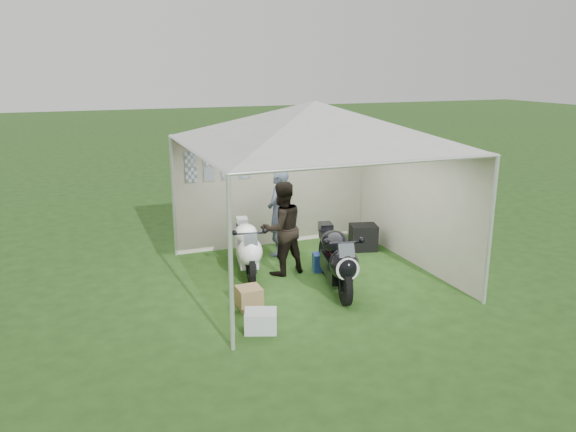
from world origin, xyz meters
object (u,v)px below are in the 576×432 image
Objects in this scene: canopy_tent at (314,127)px; crate_1 at (249,297)px; motorcycle_black at (337,258)px; equipment_box at (363,237)px; crate_0 at (261,321)px; motorcycle_white at (247,247)px; person_dark_jacket at (282,228)px; crate_2 at (250,299)px; paddock_stand at (325,262)px; person_blue_jacket at (279,213)px.

canopy_tent reaches higher than crate_1.
equipment_box is (1.40, 1.67, -0.29)m from motorcycle_black.
crate_1 is (-1.41, -0.85, -2.42)m from canopy_tent.
crate_1 reaches higher than crate_0.
motorcycle_white is 1.45m from crate_1.
motorcycle_white is 0.69m from person_dark_jacket.
motorcycle_black is 6.42× the size of crate_2.
motorcycle_white is 2.24m from crate_0.
crate_2 is at bearing 52.45° from crate_1.
canopy_tent is 3.14× the size of motorcycle_white.
canopy_tent is 2.92m from crate_1.
motorcycle_white is 3.53× the size of equipment_box.
equipment_box reaches higher than crate_1.
motorcycle_white is 1.42m from paddock_stand.
canopy_tent is at bearing 50.61° from person_blue_jacket.
motorcycle_white is 4.27× the size of paddock_stand.
paddock_stand is (0.20, 0.88, -0.39)m from motorcycle_black.
person_blue_jacket is at bearing 110.21° from motorcycle_black.
motorcycle_black is 5.54× the size of crate_1.
crate_1 is (0.09, 0.81, 0.01)m from crate_0.
motorcycle_black is at bearing -36.55° from motorcycle_white.
person_blue_jacket is (0.30, 0.97, 0.01)m from person_dark_jacket.
person_blue_jacket reaches higher than motorcycle_white.
person_dark_jacket is 2.14m from equipment_box.
paddock_stand is (0.32, 0.16, -2.42)m from canopy_tent.
paddock_stand is 1.02m from person_dark_jacket.
crate_0 is (-1.36, -2.95, -0.69)m from person_blue_jacket.
crate_0 reaches higher than crate_2.
crate_0 is (-0.48, -2.16, -0.35)m from motorcycle_white.
canopy_tent reaches higher than motorcycle_black.
paddock_stand is at bearing 66.53° from person_blue_jacket.
person_blue_jacket is 4.71× the size of crate_1.
motorcycle_white is 5.90× the size of crate_2.
paddock_stand is at bearing 45.15° from crate_0.
canopy_tent is 2.88× the size of motorcycle_black.
paddock_stand is at bearing 30.42° from crate_1.
equipment_box is 3.99m from crate_0.
paddock_stand is at bearing 27.02° from canopy_tent.
crate_1 is at bearing 83.83° from crate_0.
equipment_box is 1.16× the size of crate_0.
equipment_box is (1.52, 0.95, -2.32)m from canopy_tent.
equipment_box is (1.96, 0.63, -0.57)m from person_dark_jacket.
canopy_tent is 3.44× the size of person_dark_jacket.
crate_2 is (-1.50, -0.10, -0.43)m from motorcycle_black.
canopy_tent is 13.39× the size of paddock_stand.
crate_2 is (-1.71, -0.99, -0.05)m from paddock_stand.
motorcycle_black is 1.57m from crate_2.
crate_2 is at bearing -149.97° from paddock_stand.
person_dark_jacket is 2.34m from crate_0.
paddock_stand is 1.97m from crate_2.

